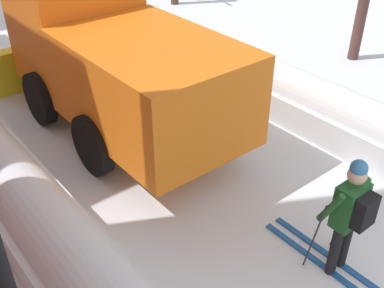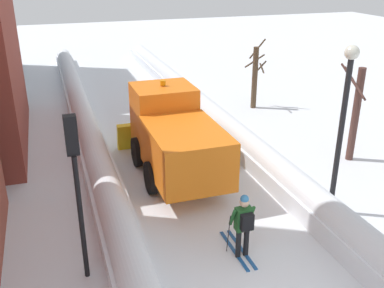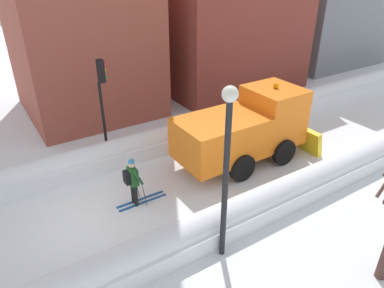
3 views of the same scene
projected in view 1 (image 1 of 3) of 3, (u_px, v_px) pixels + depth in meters
ground_plane at (62, 73)px, 11.74m from camera, size 80.00×80.00×0.00m
snowbank_right at (154, 31)px, 13.00m from camera, size 1.10×36.00×1.05m
plow_truck at (112, 58)px, 8.78m from camera, size 3.20×5.98×3.12m
skier at (348, 213)px, 5.82m from camera, size 0.62×1.80×1.81m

